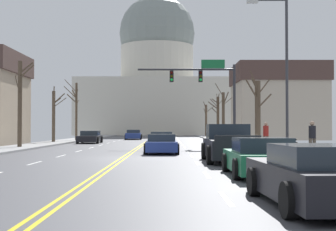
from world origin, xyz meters
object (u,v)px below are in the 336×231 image
at_px(pickup_truck_near_02, 229,145).
at_px(pedestrian_01, 266,134).
at_px(sedan_near_00, 162,140).
at_px(pedestrian_00, 312,137).
at_px(sedan_near_01, 162,144).
at_px(sedan_near_04, 315,177).
at_px(street_lamp_right, 282,62).
at_px(bicycle_parked, 294,149).
at_px(sedan_near_03, 260,158).
at_px(sedan_oncoming_00, 90,137).
at_px(signal_gantry, 207,84).
at_px(sedan_oncoming_01, 134,135).

distance_m(pickup_truck_near_02, pedestrian_01, 9.16).
bearing_deg(sedan_near_00, pedestrian_00, -58.73).
distance_m(sedan_near_01, sedan_near_04, 19.28).
distance_m(street_lamp_right, bicycle_parked, 4.36).
height_order(sedan_near_03, pedestrian_00, pedestrian_00).
height_order(street_lamp_right, pedestrian_01, street_lamp_right).
relative_size(pickup_truck_near_02, sedan_oncoming_00, 1.21).
bearing_deg(pedestrian_00, sedan_oncoming_00, 121.74).
bearing_deg(sedan_near_00, sedan_oncoming_00, 122.25).
relative_size(signal_gantry, pickup_truck_near_02, 1.43).
distance_m(sedan_near_01, sedan_near_03, 13.43).
distance_m(sedan_near_00, bicycle_parked, 13.30).
distance_m(pickup_truck_near_02, sedan_oncoming_01, 39.42).
relative_size(sedan_oncoming_01, pedestrian_00, 2.74).
distance_m(sedan_near_01, bicycle_parked, 7.95).
height_order(sedan_oncoming_01, pedestrian_01, pedestrian_01).
height_order(sedan_oncoming_00, pedestrian_01, pedestrian_01).
xyz_separation_m(pickup_truck_near_02, sedan_near_04, (0.14, -12.36, -0.17)).
xyz_separation_m(sedan_near_00, pickup_truck_near_02, (3.21, -13.74, 0.17)).
height_order(street_lamp_right, pickup_truck_near_02, street_lamp_right).
xyz_separation_m(sedan_near_03, pedestrian_01, (3.17, 14.87, 0.52)).
relative_size(sedan_near_04, sedan_oncoming_01, 0.98).
distance_m(sedan_oncoming_01, bicycle_parked, 38.02).
xyz_separation_m(street_lamp_right, sedan_near_03, (-2.76, -8.79, -4.24)).
relative_size(street_lamp_right, sedan_oncoming_01, 1.71).
distance_m(pickup_truck_near_02, sedan_near_04, 12.36).
bearing_deg(street_lamp_right, sedan_oncoming_00, 120.44).
relative_size(street_lamp_right, pedestrian_01, 4.64).
distance_m(street_lamp_right, pedestrian_00, 4.03).
relative_size(pickup_truck_near_02, sedan_oncoming_01, 1.20).
bearing_deg(pedestrian_01, sedan_oncoming_01, 108.95).
xyz_separation_m(signal_gantry, bicycle_parked, (3.08, -15.11, -4.52)).
relative_size(signal_gantry, bicycle_parked, 4.47).
bearing_deg(sedan_near_03, sedan_near_04, -90.50).
height_order(sedan_near_01, pickup_truck_near_02, pickup_truck_near_02).
xyz_separation_m(street_lamp_right, pedestrian_01, (0.41, 6.08, -3.72)).
xyz_separation_m(signal_gantry, pickup_truck_near_02, (-0.41, -17.35, -4.26)).
relative_size(sedan_near_04, pedestrian_01, 2.67).
distance_m(street_lamp_right, sedan_oncoming_00, 26.41).
bearing_deg(bicycle_parked, sedan_oncoming_01, 106.07).
distance_m(street_lamp_right, pickup_truck_near_02, 5.58).
height_order(signal_gantry, bicycle_parked, signal_gantry).
bearing_deg(pedestrian_01, bicycle_parked, -88.84).
relative_size(sedan_near_01, sedan_near_04, 0.95).
relative_size(street_lamp_right, sedan_near_04, 1.74).
distance_m(sedan_near_00, pedestrian_01, 8.42).
xyz_separation_m(sedan_near_03, bicycle_parked, (3.30, 8.61, -0.08)).
xyz_separation_m(street_lamp_right, sedan_near_01, (-6.09, 4.22, -4.27)).
bearing_deg(sedan_oncoming_01, sedan_near_04, -82.01).
height_order(pedestrian_00, bicycle_parked, pedestrian_00).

